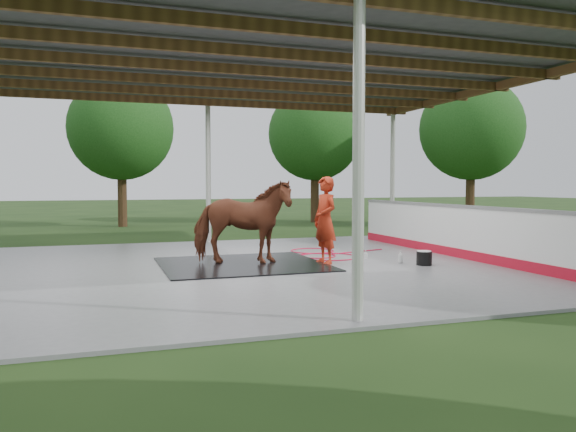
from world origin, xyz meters
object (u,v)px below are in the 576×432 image
object	(u,v)px
handler	(325,220)
wash_bucket	(424,258)
horse	(242,222)
dasher_board	(453,232)

from	to	relation	value
handler	wash_bucket	size ratio (longest dim) A/B	5.75
wash_bucket	horse	bearing A→B (deg)	160.57
dasher_board	wash_bucket	world-z (taller)	dasher_board
horse	handler	world-z (taller)	handler
handler	wash_bucket	bearing A→B (deg)	55.28
dasher_board	horse	bearing A→B (deg)	178.02
handler	wash_bucket	distance (m)	2.09
dasher_board	wash_bucket	distance (m)	1.77
dasher_board	horse	distance (m)	4.79
horse	dasher_board	bearing A→B (deg)	-74.38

